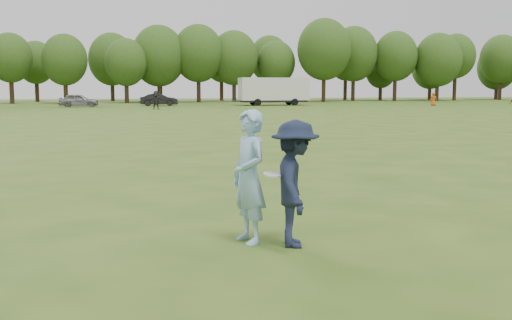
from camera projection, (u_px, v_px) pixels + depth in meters
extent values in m
plane|color=#334F16|center=(311.00, 236.00, 9.09)|extent=(200.00, 200.00, 0.00)
imported|color=#8FB8DD|center=(249.00, 177.00, 8.61)|extent=(0.63, 0.80, 1.93)
imported|color=#181F35|center=(295.00, 184.00, 8.42)|extent=(0.93, 1.29, 1.80)
imported|color=#C35716|center=(433.00, 99.00, 67.59)|extent=(0.87, 0.73, 1.52)
imported|color=#282828|center=(156.00, 100.00, 57.73)|extent=(1.68, 0.55, 1.80)
imported|color=gray|center=(79.00, 100.00, 64.23)|extent=(4.22, 1.82, 1.42)
imported|color=black|center=(159.00, 100.00, 67.60)|extent=(4.39, 2.05, 1.39)
cone|color=#EA550C|center=(299.00, 108.00, 57.38)|extent=(0.28, 0.28, 0.30)
cylinder|color=white|center=(273.00, 174.00, 8.37)|extent=(0.30, 0.30, 0.07)
cube|color=silver|center=(274.00, 89.00, 69.60)|extent=(8.00, 2.50, 2.60)
cube|color=black|center=(274.00, 101.00, 69.77)|extent=(7.60, 2.30, 0.25)
cylinder|color=black|center=(258.00, 102.00, 68.08)|extent=(0.80, 0.25, 0.80)
cylinder|color=black|center=(253.00, 102.00, 70.50)|extent=(0.80, 0.25, 0.80)
cylinder|color=black|center=(295.00, 102.00, 69.07)|extent=(0.80, 0.25, 0.80)
cylinder|color=black|center=(289.00, 101.00, 71.48)|extent=(0.80, 0.25, 0.80)
cube|color=#333333|center=(237.00, 101.00, 68.78)|extent=(1.20, 0.15, 0.12)
cylinder|color=#332114|center=(12.00, 90.00, 76.01)|extent=(0.56, 0.56, 3.46)
ellipsoid|color=#284115|center=(10.00, 58.00, 75.50)|extent=(5.49, 5.49, 6.31)
cylinder|color=#332114|center=(66.00, 91.00, 77.36)|extent=(0.56, 0.56, 3.14)
ellipsoid|color=#284115|center=(65.00, 60.00, 76.86)|extent=(5.78, 5.78, 6.64)
cylinder|color=#332114|center=(127.00, 92.00, 78.84)|extent=(0.56, 0.56, 3.01)
ellipsoid|color=#284115|center=(126.00, 62.00, 78.36)|extent=(5.46, 5.46, 6.28)
cylinder|color=#332114|center=(159.00, 91.00, 82.11)|extent=(0.56, 0.56, 3.23)
ellipsoid|color=#284115|center=(159.00, 56.00, 81.53)|extent=(7.29, 7.29, 8.38)
cylinder|color=#332114|center=(199.00, 89.00, 83.19)|extent=(0.56, 0.56, 3.77)
ellipsoid|color=#284115|center=(198.00, 53.00, 82.60)|extent=(6.95, 6.95, 8.00)
cylinder|color=#332114|center=(234.00, 90.00, 84.93)|extent=(0.56, 0.56, 3.33)
ellipsoid|color=#284115|center=(234.00, 58.00, 84.38)|extent=(6.71, 6.71, 7.71)
cylinder|color=#332114|center=(276.00, 90.00, 86.57)|extent=(0.56, 0.56, 3.22)
ellipsoid|color=#284115|center=(276.00, 63.00, 86.08)|extent=(5.54, 5.54, 6.37)
cylinder|color=#332114|center=(324.00, 87.00, 85.06)|extent=(0.56, 0.56, 4.15)
ellipsoid|color=#284115|center=(324.00, 49.00, 84.41)|extent=(7.59, 7.59, 8.73)
cylinder|color=#332114|center=(353.00, 88.00, 89.79)|extent=(0.56, 0.56, 3.95)
ellipsoid|color=#284115|center=(354.00, 54.00, 89.17)|extent=(7.16, 7.16, 8.24)
cylinder|color=#332114|center=(395.00, 88.00, 89.83)|extent=(0.56, 0.56, 3.90)
ellipsoid|color=#284115|center=(396.00, 56.00, 89.25)|extent=(6.49, 6.49, 7.46)
cylinder|color=#332114|center=(437.00, 90.00, 90.09)|extent=(0.56, 0.56, 3.16)
ellipsoid|color=#284115|center=(438.00, 60.00, 89.53)|extent=(6.99, 6.99, 8.04)
cylinder|color=#332114|center=(455.00, 87.00, 93.34)|extent=(0.56, 0.56, 4.29)
ellipsoid|color=#284115|center=(456.00, 56.00, 92.76)|extent=(6.02, 6.02, 6.93)
cylinder|color=#332114|center=(500.00, 88.00, 96.93)|extent=(0.56, 0.56, 3.68)
ellipsoid|color=#284115|center=(501.00, 59.00, 96.35)|extent=(6.78, 6.78, 7.80)
cylinder|color=#332114|center=(37.00, 90.00, 84.99)|extent=(0.56, 0.56, 3.29)
ellipsoid|color=#284115|center=(36.00, 62.00, 84.51)|extent=(5.30, 5.30, 6.09)
cylinder|color=#332114|center=(113.00, 90.00, 88.75)|extent=(0.56, 0.56, 3.28)
ellipsoid|color=#284115|center=(112.00, 59.00, 88.19)|extent=(6.78, 6.78, 7.79)
cylinder|color=#332114|center=(161.00, 91.00, 88.81)|extent=(0.56, 0.56, 3.11)
ellipsoid|color=#284115|center=(160.00, 65.00, 88.34)|extent=(5.34, 5.34, 6.14)
cylinder|color=#332114|center=(222.00, 89.00, 92.26)|extent=(0.56, 0.56, 3.50)
ellipsoid|color=#284115|center=(221.00, 64.00, 91.79)|extent=(4.82, 4.82, 5.54)
cylinder|color=#332114|center=(269.00, 88.00, 94.55)|extent=(0.56, 0.56, 3.80)
ellipsoid|color=#284115|center=(269.00, 59.00, 93.98)|extent=(6.34, 6.34, 7.29)
cylinder|color=#332114|center=(345.00, 88.00, 95.55)|extent=(0.56, 0.56, 3.84)
ellipsoid|color=#284115|center=(346.00, 62.00, 95.05)|extent=(5.09, 5.09, 5.86)
cylinder|color=#332114|center=(380.00, 92.00, 95.74)|extent=(0.56, 0.56, 2.58)
ellipsoid|color=#284115|center=(381.00, 71.00, 95.32)|extent=(4.86, 4.86, 5.59)
cylinder|color=#332114|center=(429.00, 92.00, 99.24)|extent=(0.56, 0.56, 2.62)
ellipsoid|color=#284115|center=(430.00, 68.00, 98.76)|extent=(6.11, 6.11, 7.02)
cylinder|color=#332114|center=(496.00, 92.00, 100.53)|extent=(0.56, 0.56, 2.54)
ellipsoid|color=#284115|center=(497.00, 68.00, 100.04)|extent=(6.47, 6.47, 7.44)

